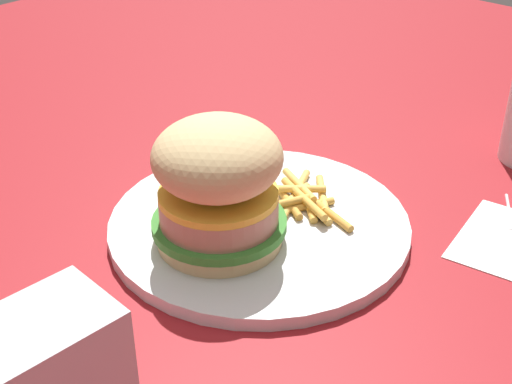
{
  "coord_description": "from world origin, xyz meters",
  "views": [
    {
      "loc": [
        0.39,
        0.34,
        0.36
      ],
      "look_at": [
        0.0,
        -0.01,
        0.04
      ],
      "focal_mm": 49.9,
      "sensor_mm": 36.0,
      "label": 1
    }
  ],
  "objects": [
    {
      "name": "sandwich",
      "position": [
        0.05,
        -0.01,
        0.07
      ],
      "size": [
        0.11,
        0.11,
        0.11
      ],
      "color": "tan",
      "rests_on": "plate"
    },
    {
      "name": "plate",
      "position": [
        0.0,
        -0.01,
        0.01
      ],
      "size": [
        0.27,
        0.27,
        0.01
      ],
      "primitive_type": "cylinder",
      "color": "silver",
      "rests_on": "ground_plane"
    },
    {
      "name": "fries_pile",
      "position": [
        -0.04,
        0.01,
        0.02
      ],
      "size": [
        0.1,
        0.11,
        0.01
      ],
      "color": "#E5B251",
      "rests_on": "plate"
    },
    {
      "name": "ground_plane",
      "position": [
        0.0,
        0.0,
        0.0
      ],
      "size": [
        1.6,
        1.6,
        0.0
      ],
      "primitive_type": "plane",
      "color": "maroon"
    }
  ]
}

